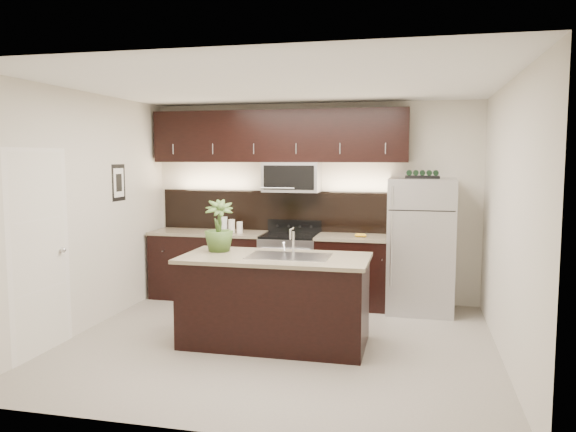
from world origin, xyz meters
name	(u,v)px	position (x,y,z in m)	size (l,w,h in m)	color
ground	(278,343)	(0.00, 0.00, 0.00)	(4.50, 4.50, 0.00)	gray
room_walls	(266,184)	(-0.11, -0.04, 1.70)	(4.52, 4.02, 2.71)	beige
counter_run	(275,267)	(-0.46, 1.69, 0.47)	(3.51, 0.65, 0.94)	black
upper_fixtures	(280,144)	(-0.43, 1.84, 2.14)	(3.49, 0.40, 1.66)	black
island	(275,300)	(-0.03, -0.01, 0.47)	(1.96, 0.96, 0.94)	black
sink_faucet	(289,255)	(0.12, 0.00, 0.96)	(0.84, 0.50, 0.28)	silver
refrigerator	(421,245)	(1.46, 1.63, 0.85)	(0.82, 0.74, 1.70)	#B2B2B7
wine_rack	(422,174)	(1.46, 1.63, 1.75)	(0.42, 0.26, 0.10)	black
plant	(219,226)	(-0.70, 0.14, 1.22)	(0.32, 0.32, 0.56)	#3B5823
canisters	(230,226)	(-1.09, 1.63, 1.04)	(0.32, 0.11, 0.22)	silver
french_press	(397,230)	(1.17, 1.64, 1.04)	(0.09, 0.09, 0.26)	silver
bananas	(358,235)	(0.67, 1.61, 0.96)	(0.16, 0.12, 0.05)	gold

